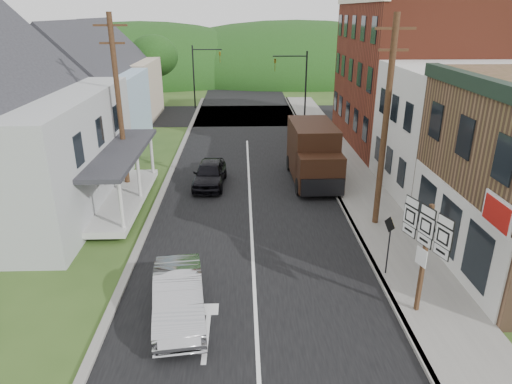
{
  "coord_description": "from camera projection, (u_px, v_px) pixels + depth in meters",
  "views": [
    {
      "loc": [
        -0.37,
        -14.96,
        9.03
      ],
      "look_at": [
        0.17,
        2.18,
        2.2
      ],
      "focal_mm": 32.0,
      "sensor_mm": 36.0,
      "label": 1
    }
  ],
  "objects": [
    {
      "name": "ground",
      "position": [
        253.0,
        267.0,
        17.25
      ],
      "size": [
        120.0,
        120.0,
        0.0
      ],
      "primitive_type": "plane",
      "color": "#2D4719",
      "rests_on": "ground"
    },
    {
      "name": "road",
      "position": [
        249.0,
        177.0,
        26.53
      ],
      "size": [
        9.0,
        90.0,
        0.02
      ],
      "primitive_type": "cube",
      "color": "black",
      "rests_on": "ground"
    },
    {
      "name": "cross_road",
      "position": [
        246.0,
        115.0,
        42.32
      ],
      "size": [
        60.0,
        9.0,
        0.02
      ],
      "primitive_type": "cube",
      "color": "black",
      "rests_on": "ground"
    },
    {
      "name": "sidewalk_right",
      "position": [
        358.0,
        188.0,
        24.82
      ],
      "size": [
        2.8,
        55.0,
        0.15
      ],
      "primitive_type": "cube",
      "color": "slate",
      "rests_on": "ground"
    },
    {
      "name": "curb_right",
      "position": [
        333.0,
        188.0,
        24.78
      ],
      "size": [
        0.2,
        55.0,
        0.15
      ],
      "primitive_type": "cube",
      "color": "slate",
      "rests_on": "ground"
    },
    {
      "name": "curb_left",
      "position": [
        163.0,
        190.0,
        24.52
      ],
      "size": [
        0.3,
        55.0,
        0.12
      ],
      "primitive_type": "cube",
      "color": "slate",
      "rests_on": "ground"
    },
    {
      "name": "storefront_white",
      "position": [
        470.0,
        132.0,
        23.34
      ],
      "size": [
        8.0,
        7.0,
        6.5
      ],
      "primitive_type": "cube",
      "color": "silver",
      "rests_on": "ground"
    },
    {
      "name": "storefront_red",
      "position": [
        410.0,
        73.0,
        31.51
      ],
      "size": [
        8.0,
        12.0,
        10.0
      ],
      "primitive_type": "cube",
      "color": "maroon",
      "rests_on": "ground"
    },
    {
      "name": "house_blue",
      "position": [
        87.0,
        94.0,
        31.35
      ],
      "size": [
        7.14,
        8.16,
        7.28
      ],
      "color": "#9AB9D3",
      "rests_on": "ground"
    },
    {
      "name": "house_cream",
      "position": [
        114.0,
        77.0,
        39.69
      ],
      "size": [
        7.14,
        8.16,
        7.28
      ],
      "color": "#BEAB93",
      "rests_on": "ground"
    },
    {
      "name": "utility_pole_right",
      "position": [
        385.0,
        124.0,
        18.94
      ],
      "size": [
        1.6,
        0.26,
        9.0
      ],
      "color": "#472D19",
      "rests_on": "ground"
    },
    {
      "name": "utility_pole_left",
      "position": [
        119.0,
        105.0,
        22.76
      ],
      "size": [
        1.6,
        0.26,
        9.0
      ],
      "color": "#472D19",
      "rests_on": "ground"
    },
    {
      "name": "traffic_signal_right",
      "position": [
        298.0,
        79.0,
        37.8
      ],
      "size": [
        2.87,
        0.2,
        6.0
      ],
      "color": "black",
      "rests_on": "ground"
    },
    {
      "name": "traffic_signal_left",
      "position": [
        201.0,
        69.0,
        44.05
      ],
      "size": [
        2.87,
        0.2,
        6.0
      ],
      "color": "black",
      "rests_on": "ground"
    },
    {
      "name": "tree_left_d",
      "position": [
        154.0,
        56.0,
        44.89
      ],
      "size": [
        4.8,
        4.8,
        6.94
      ],
      "color": "#382616",
      "rests_on": "ground"
    },
    {
      "name": "forested_ridge",
      "position": [
        244.0,
        76.0,
        68.32
      ],
      "size": [
        90.0,
        30.0,
        16.0
      ],
      "primitive_type": "ellipsoid",
      "color": "black",
      "rests_on": "ground"
    },
    {
      "name": "silver_sedan",
      "position": [
        179.0,
        297.0,
        14.24
      ],
      "size": [
        2.07,
        4.47,
        1.42
      ],
      "primitive_type": "imported",
      "rotation": [
        0.0,
        0.0,
        0.14
      ],
      "color": "#AFAFB4",
      "rests_on": "ground"
    },
    {
      "name": "dark_sedan",
      "position": [
        210.0,
        174.0,
        25.07
      ],
      "size": [
        1.87,
        4.15,
        1.38
      ],
      "primitive_type": "imported",
      "rotation": [
        0.0,
        0.0,
        -0.06
      ],
      "color": "black",
      "rests_on": "ground"
    },
    {
      "name": "delivery_van",
      "position": [
        313.0,
        154.0,
        25.34
      ],
      "size": [
        2.5,
        5.8,
        3.22
      ],
      "rotation": [
        0.0,
        0.0,
        0.02
      ],
      "color": "black",
      "rests_on": "ground"
    },
    {
      "name": "route_sign_cluster",
      "position": [
        425.0,
        244.0,
        13.68
      ],
      "size": [
        0.71,
        2.01,
        3.65
      ],
      "rotation": [
        0.0,
        0.0,
        0.31
      ],
      "color": "#472D19",
      "rests_on": "sidewalk_right"
    },
    {
      "name": "warning_sign",
      "position": [
        389.0,
        237.0,
        16.07
      ],
      "size": [
        0.2,
        0.6,
        2.26
      ],
      "rotation": [
        0.0,
        0.0,
        0.3
      ],
      "color": "black",
      "rests_on": "sidewalk_right"
    }
  ]
}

